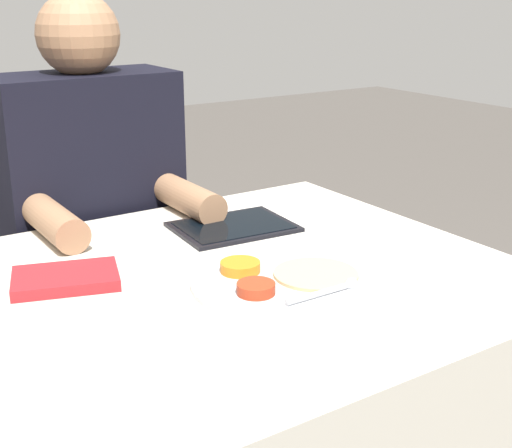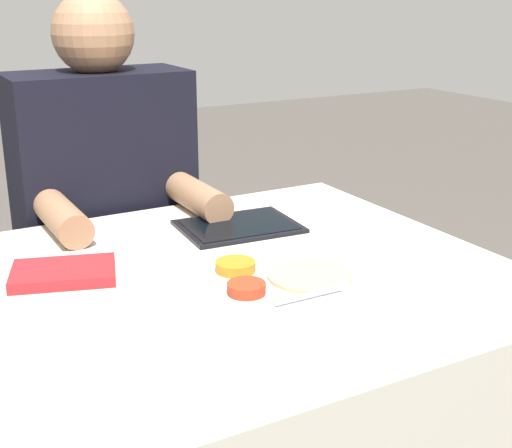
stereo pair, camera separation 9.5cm
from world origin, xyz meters
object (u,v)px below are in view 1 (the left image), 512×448
at_px(thali_tray, 284,281).
at_px(red_notebook, 66,279).
at_px(person_diner, 97,277).
at_px(tablet_device, 233,227).

relative_size(thali_tray, red_notebook, 1.56).
xyz_separation_m(red_notebook, person_diner, (0.21, 0.43, -0.20)).
height_order(thali_tray, tablet_device, thali_tray).
bearing_deg(person_diner, thali_tray, -81.63).
height_order(thali_tray, red_notebook, thali_tray).
height_order(red_notebook, person_diner, person_diner).
relative_size(thali_tray, tablet_device, 1.26).
bearing_deg(tablet_device, red_notebook, -167.04).
distance_m(thali_tray, red_notebook, 0.37).
height_order(tablet_device, person_diner, person_diner).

